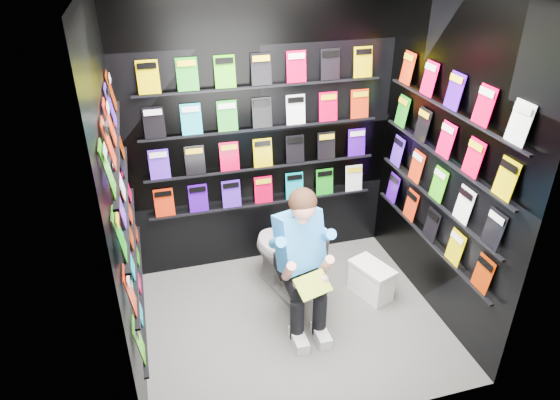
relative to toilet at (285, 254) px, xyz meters
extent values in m
plane|color=#585856|center=(-0.06, -0.46, -0.37)|extent=(2.40, 2.40, 0.00)
cube|color=black|center=(-0.06, 0.54, 0.93)|extent=(2.40, 0.04, 2.60)
cube|color=black|center=(-0.06, -1.46, 0.93)|extent=(2.40, 0.04, 2.60)
cube|color=black|center=(-1.26, -0.46, 0.93)|extent=(0.04, 2.00, 2.60)
cube|color=black|center=(1.14, -0.46, 0.93)|extent=(0.04, 2.00, 2.60)
imported|color=silver|center=(0.00, 0.00, 0.00)|extent=(0.61, 0.84, 0.73)
cube|color=white|center=(0.70, -0.30, -0.23)|extent=(0.32, 0.42, 0.28)
cube|color=white|center=(0.70, -0.30, -0.07)|extent=(0.34, 0.45, 0.03)
cube|color=green|center=(0.00, -0.73, 0.21)|extent=(0.30, 0.22, 0.11)
camera|label=1|loc=(-1.02, -3.45, 2.51)|focal=32.00mm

